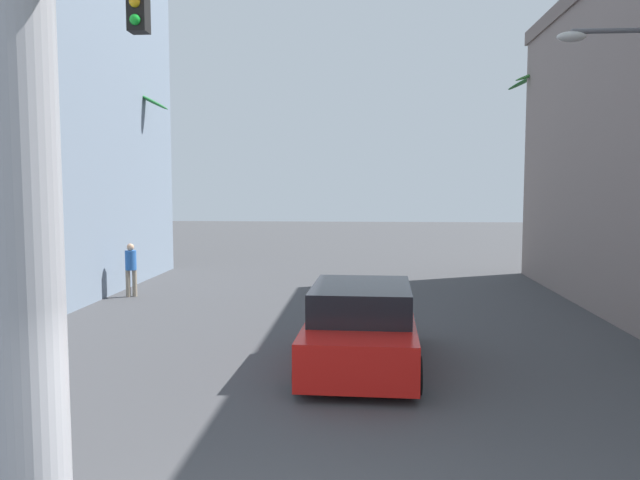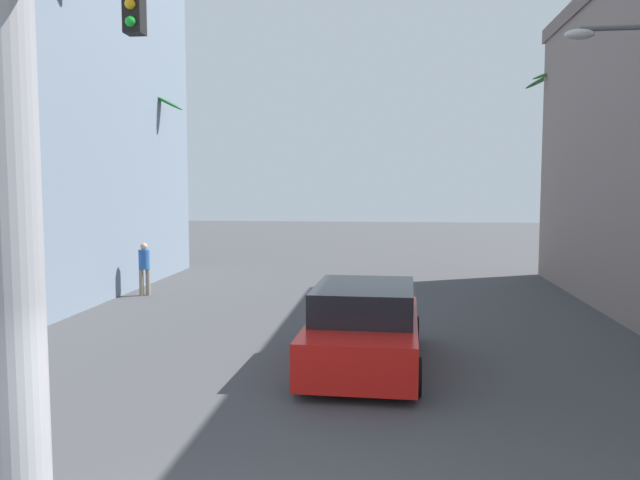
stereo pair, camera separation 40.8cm
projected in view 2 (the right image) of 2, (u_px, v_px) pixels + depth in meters
name	position (u px, v px, depth m)	size (l,w,h in m)	color
ground_plane	(339.00, 332.00, 14.73)	(91.07, 91.07, 0.00)	#424244
car_lead	(364.00, 327.00, 11.90)	(2.24, 4.67, 1.56)	black
palm_tree_mid_left	(21.00, 79.00, 15.18)	(3.02, 2.93, 9.13)	brown
palm_tree_far_right	(564.00, 147.00, 23.98)	(3.36, 3.47, 8.01)	brown
palm_tree_far_left	(148.00, 170.00, 22.81)	(2.42, 2.63, 6.86)	brown
pedestrian_far_left	(144.00, 265.00, 19.54)	(0.46, 0.46, 1.66)	gray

